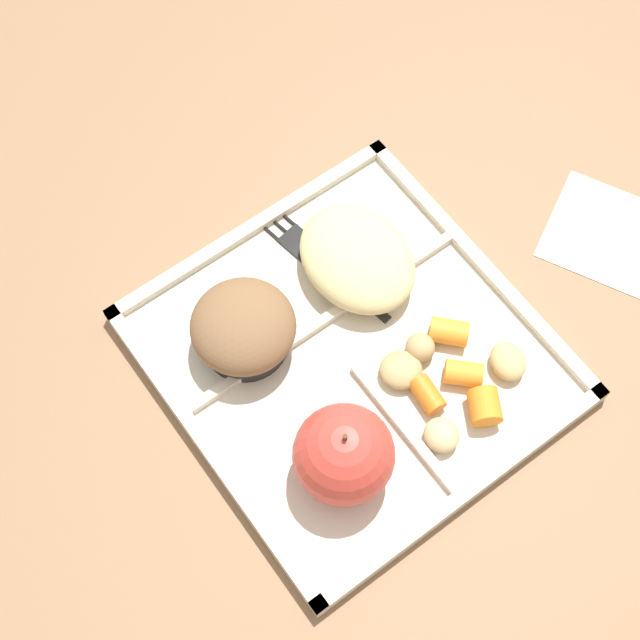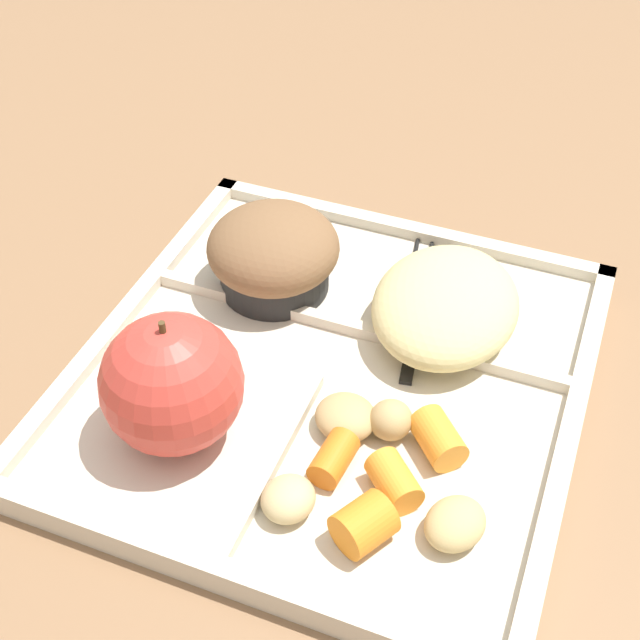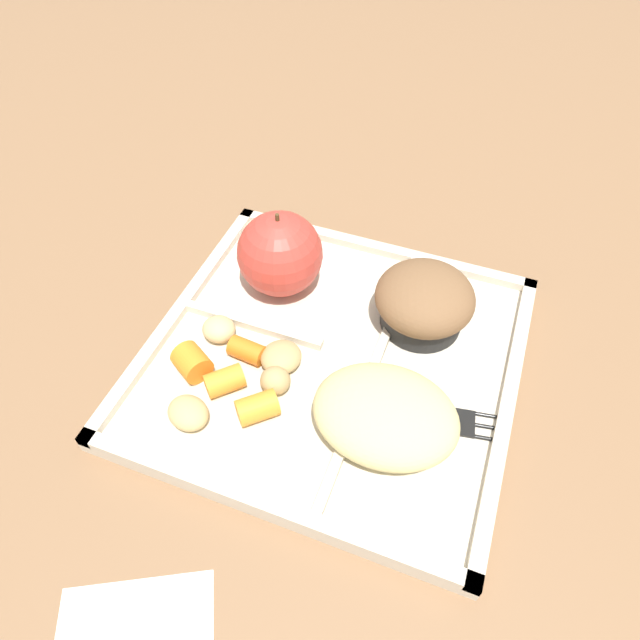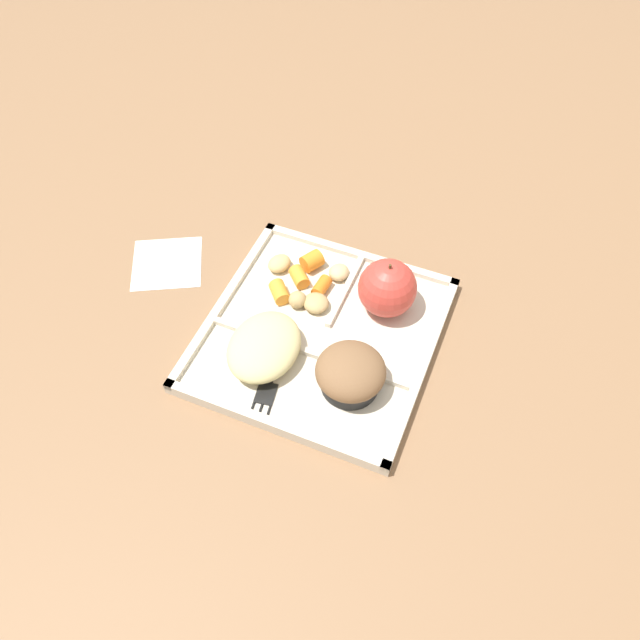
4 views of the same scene
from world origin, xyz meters
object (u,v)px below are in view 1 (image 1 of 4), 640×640
object	(u,v)px
green_apple	(344,455)
plastic_fork	(316,257)
lunch_tray	(351,356)
bran_muffin	(244,329)

from	to	relation	value
green_apple	plastic_fork	bearing A→B (deg)	-29.71
lunch_tray	bran_muffin	size ratio (longest dim) A/B	3.55
green_apple	plastic_fork	size ratio (longest dim) A/B	0.57
lunch_tray	green_apple	size ratio (longest dim) A/B	3.62
green_apple	bran_muffin	bearing A→B (deg)	0.00
lunch_tray	plastic_fork	size ratio (longest dim) A/B	2.08
lunch_tray	bran_muffin	distance (m)	0.09
lunch_tray	green_apple	world-z (taller)	green_apple
lunch_tray	plastic_fork	world-z (taller)	lunch_tray
lunch_tray	bran_muffin	bearing A→B (deg)	46.69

